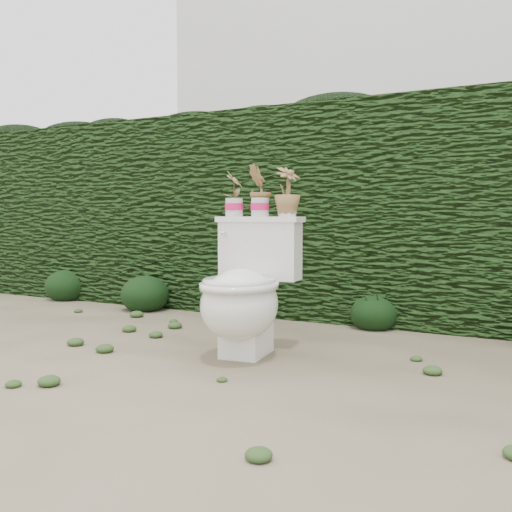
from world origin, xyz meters
The scene contains 11 objects.
ground centered at (0.00, 0.00, 0.00)m, with size 60.00×60.00×0.00m, color gray.
hedge centered at (0.00, 1.60, 0.80)m, with size 8.00×1.00×1.60m, color #244416.
house_wall centered at (0.60, 6.00, 2.00)m, with size 8.00×3.50×4.00m, color silver.
toilet centered at (0.06, 0.00, 0.36)m, with size 0.53×0.73×0.78m.
potted_plant_left centered at (-0.13, 0.22, 0.90)m, with size 0.14×0.09×0.26m, color #348228.
potted_plant_center centered at (0.03, 0.24, 0.92)m, with size 0.16×0.13×0.29m, color #348228.
potted_plant_right centered at (0.20, 0.26, 0.91)m, with size 0.15×0.15×0.27m, color #348228.
liriope_clump_0 centered at (-2.45, 1.11, 0.16)m, with size 0.39×0.39×0.31m, color black.
liriope_clump_1 centered at (-1.42, 0.98, 0.16)m, with size 0.40×0.40×0.32m, color black.
liriope_clump_2 centered at (-0.57, 0.98, 0.16)m, with size 0.39×0.39×0.32m, color black.
liriope_clump_3 centered at (0.48, 1.10, 0.13)m, with size 0.32×0.32×0.26m, color black.
Camera 1 is at (1.57, -2.75, 0.78)m, focal length 40.00 mm.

